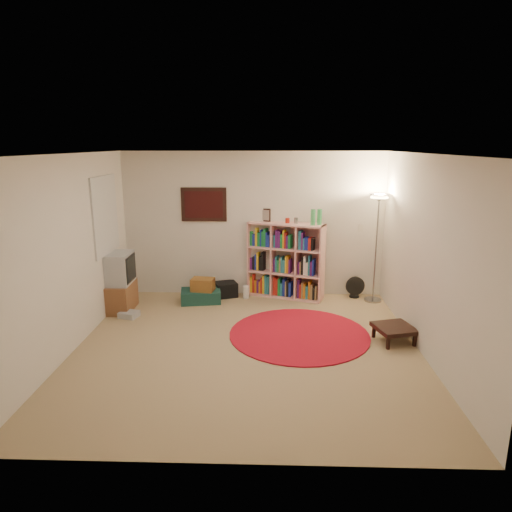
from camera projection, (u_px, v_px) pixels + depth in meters
The scene contains 12 objects.
room at pixel (242, 254), 5.76m from camera, with size 4.54×4.54×2.54m.
bookshelf at pixel (285, 261), 7.90m from camera, with size 1.36×0.79×1.57m.
floor_lamp at pixel (378, 213), 7.45m from camera, with size 0.39×0.39×1.83m.
floor_fan at pixel (355, 287), 7.93m from camera, with size 0.33×0.21×0.37m.
tv_stand at pixel (118, 283), 7.28m from camera, with size 0.47×0.65×0.95m.
dvd_box at pixel (129, 314), 7.06m from camera, with size 0.32×0.29×0.09m.
suitcase at pixel (201, 296), 7.73m from camera, with size 0.72×0.52×0.21m.
wicker_basket at pixel (203, 285), 7.65m from camera, with size 0.40×0.31×0.21m.
duffel_bag at pixel (226, 289), 8.01m from camera, with size 0.45×0.42×0.25m.
paper_towel at pixel (246, 292), 7.92m from camera, with size 0.14×0.14×0.22m.
red_rug at pixel (299, 334), 6.42m from camera, with size 1.97×1.97×0.02m.
side_table at pixel (394, 329), 6.16m from camera, with size 0.60×0.60×0.22m.
Camera 1 is at (0.30, -5.54, 2.62)m, focal length 32.00 mm.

